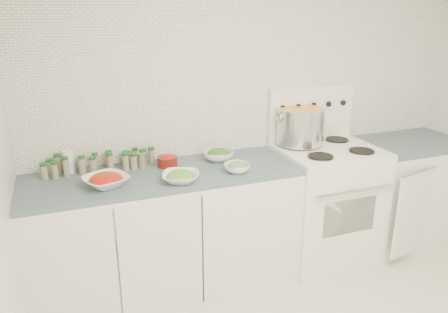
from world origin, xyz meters
The scene contains 13 objects.
room_walls centered at (0.00, 0.00, 1.56)m, with size 3.54×3.04×2.52m.
counter_left centered at (-0.82, 1.19, 0.45)m, with size 1.85×0.62×0.90m.
stove centered at (0.48, 1.19, 0.50)m, with size 0.76×0.70×1.36m.
counter_right centered at (1.30, 1.19, 0.45)m, with size 0.89×0.72×0.90m.
stock_pot centered at (0.31, 1.35, 1.10)m, with size 0.39×0.37×0.28m.
bowl_tomato centered at (-1.21, 1.09, 0.94)m, with size 0.35×0.35×0.09m.
bowl_snowpea centered at (-0.75, 1.00, 0.93)m, with size 0.30×0.30×0.08m.
bowl_broccoli centered at (-0.38, 1.31, 0.94)m, with size 0.23×0.23×0.09m.
bowl_zucchini centered at (-0.35, 1.04, 0.93)m, with size 0.23×0.23×0.07m.
bowl_pepper centered at (-0.76, 1.31, 0.94)m, with size 0.14×0.14×0.09m.
salt_canister centered at (-1.41, 1.43, 0.98)m, with size 0.08×0.08×0.15m, color white.
tin_can centered at (-0.93, 1.37, 0.95)m, with size 0.08×0.08×0.10m, color #A19888.
spice_cluster centered at (-1.21, 1.39, 0.96)m, with size 0.77×0.16×0.14m.
Camera 1 is at (-1.41, -1.54, 1.95)m, focal length 35.00 mm.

